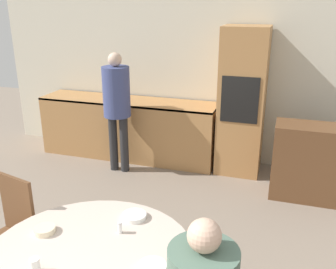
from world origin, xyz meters
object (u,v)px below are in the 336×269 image
(bowl_near, at_px, (134,216))
(bowl_far, at_px, (152,267))
(oven_unit, at_px, (242,102))
(chair_far_left, at_px, (11,228))
(sideboard, at_px, (319,163))
(person_standing, at_px, (117,100))
(cup, at_px, (35,265))
(bowl_centre, at_px, (45,230))

(bowl_near, relative_size, bowl_far, 1.01)
(oven_unit, distance_m, chair_far_left, 3.26)
(sideboard, relative_size, bowl_near, 5.75)
(person_standing, xyz_separation_m, bowl_near, (1.15, -2.17, -0.28))
(oven_unit, height_order, cup, oven_unit)
(oven_unit, height_order, bowl_far, oven_unit)
(person_standing, bearing_deg, oven_unit, 18.31)
(oven_unit, relative_size, chair_far_left, 2.09)
(oven_unit, distance_m, bowl_centre, 3.23)
(person_standing, distance_m, bowl_centre, 2.62)
(chair_far_left, height_order, bowl_near, chair_far_left)
(sideboard, distance_m, bowl_far, 2.90)
(sideboard, distance_m, person_standing, 2.68)
(sideboard, distance_m, bowl_centre, 3.23)
(sideboard, height_order, cup, sideboard)
(sideboard, xyz_separation_m, bowl_centre, (-2.00, -2.52, 0.28))
(oven_unit, relative_size, bowl_far, 10.77)
(cup, bearing_deg, bowl_far, 19.42)
(bowl_centre, relative_size, bowl_far, 0.83)
(oven_unit, relative_size, cup, 20.91)
(person_standing, xyz_separation_m, bowl_far, (1.48, -2.67, -0.28))
(bowl_near, height_order, bowl_far, bowl_far)
(chair_far_left, relative_size, bowl_centre, 6.21)
(chair_far_left, xyz_separation_m, bowl_far, (1.36, -0.34, 0.22))
(cup, relative_size, bowl_far, 0.52)
(cup, distance_m, bowl_near, 0.82)
(person_standing, xyz_separation_m, cup, (0.81, -2.91, -0.25))
(oven_unit, height_order, sideboard, oven_unit)
(cup, bearing_deg, bowl_centre, 117.85)
(cup, distance_m, bowl_far, 0.71)
(person_standing, bearing_deg, cup, -74.44)
(chair_far_left, relative_size, bowl_near, 5.12)
(bowl_far, bearing_deg, bowl_centre, 171.14)
(oven_unit, bearing_deg, cup, -103.04)
(chair_far_left, bearing_deg, person_standing, 106.89)
(bowl_centre, bearing_deg, chair_far_left, 157.53)
(person_standing, xyz_separation_m, bowl_centre, (0.61, -2.54, -0.28))
(sideboard, height_order, bowl_near, sideboard)
(cup, bearing_deg, bowl_near, 65.17)
(sideboard, distance_m, bowl_near, 2.62)
(sideboard, bearing_deg, oven_unit, 151.58)
(bowl_near, xyz_separation_m, bowl_centre, (-0.54, -0.37, 0.00))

